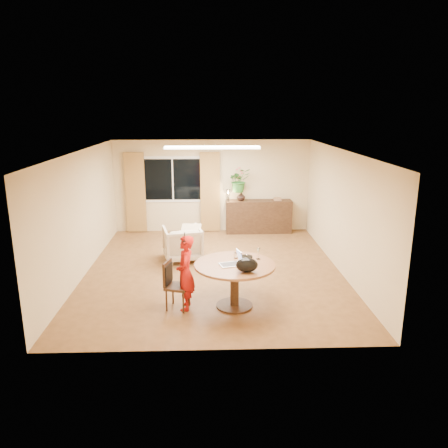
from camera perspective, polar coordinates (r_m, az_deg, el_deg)
name	(u,v)px	position (r m, az deg, el deg)	size (l,w,h in m)	color
floor	(214,270)	(9.62, -1.37, -6.08)	(6.50, 6.50, 0.00)	brown
ceiling	(213,151)	(9.02, -1.48, 9.53)	(6.50, 6.50, 0.00)	white
wall_back	(212,186)	(12.42, -1.60, 4.96)	(5.50, 5.50, 0.00)	#D2B989
wall_left	(82,214)	(9.61, -18.05, 1.26)	(6.50, 6.50, 0.00)	#D2B989
wall_right	(342,212)	(9.66, 15.12, 1.56)	(6.50, 6.50, 0.00)	#D2B989
window	(173,180)	(12.41, -6.71, 5.79)	(1.70, 0.03, 1.30)	white
curtain_left	(135,193)	(12.52, -11.50, 4.03)	(0.55, 0.08, 2.25)	olive
curtain_right	(210,192)	(12.35, -1.82, 4.17)	(0.55, 0.08, 2.25)	olive
ceiling_panel	(212,147)	(10.22, -1.55, 9.96)	(2.20, 0.35, 0.05)	white
dining_table	(235,273)	(7.72, 1.40, -6.43)	(1.42, 1.42, 0.81)	brown
dining_chair	(178,285)	(7.77, -6.09, -7.97)	(0.42, 0.38, 0.87)	black
child	(185,273)	(7.67, -5.06, -6.37)	(0.32, 0.49, 1.34)	red
laptop	(231,258)	(7.56, 0.86, -4.44)	(0.39, 0.26, 0.26)	#B7B7BC
tumbler	(236,255)	(7.93, 1.57, -4.13)	(0.07, 0.07, 0.10)	white
wine_glass	(258,253)	(7.88, 4.51, -3.86)	(0.08, 0.08, 0.22)	white
pot_lid	(247,256)	(8.00, 2.98, -4.22)	(0.22, 0.22, 0.04)	white
handbag	(247,265)	(7.25, 3.01, -5.38)	(0.37, 0.22, 0.25)	black
armchair	(182,243)	(10.22, -5.45, -2.52)	(0.84, 0.87, 0.79)	beige
throw	(191,227)	(10.06, -4.35, -0.36)	(0.45, 0.55, 0.03)	beige
sideboard	(259,216)	(12.44, 4.54, 0.99)	(1.85, 0.45, 0.92)	black
vase	(241,196)	(12.26, 2.25, 3.63)	(0.24, 0.24, 0.25)	black
bouquet	(239,180)	(12.18, 1.99, 5.73)	(0.59, 0.51, 0.66)	#285F23
book_stack	(277,199)	(12.40, 7.00, 3.28)	(0.21, 0.16, 0.09)	#976D4D
desk_lamp	(228,195)	(12.18, 0.55, 3.78)	(0.14, 0.14, 0.34)	black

